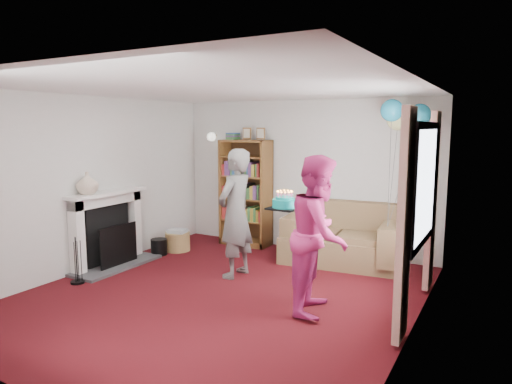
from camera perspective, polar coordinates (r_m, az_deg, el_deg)
The scene contains 16 objects.
ground at distance 5.80m, azimuth -4.39°, elevation -12.68°, with size 5.00×5.00×0.00m, color #33070E.
wall_back at distance 7.68m, azimuth 5.92°, elevation 2.05°, with size 4.50×0.02×2.50m, color silver.
wall_left at distance 6.99m, azimuth -20.14°, elevation 0.99°, with size 0.02×5.00×2.50m, color silver.
wall_right at distance 4.64m, azimuth 19.38°, elevation -2.39°, with size 0.02×5.00×2.50m, color silver.
ceiling at distance 5.44m, azimuth -4.68°, elevation 12.80°, with size 4.50×5.00×0.01m, color white.
fireplace at distance 7.11m, azimuth -17.77°, elevation -4.83°, with size 0.55×1.80×1.12m.
window_bay at distance 5.24m, azimuth 19.91°, elevation -1.77°, with size 0.14×2.02×2.20m.
wall_sconce at distance 8.37m, azimuth -5.57°, elevation 6.89°, with size 0.16×0.23×0.16m.
bookcase at distance 7.98m, azimuth -1.20°, elevation -0.18°, with size 0.87×0.42×2.05m.
sofa at distance 7.14m, azimuth 10.68°, elevation -5.93°, with size 1.72×0.91×0.91m.
wicker_basket at distance 7.80m, azimuth -9.76°, elevation -6.03°, with size 0.41×0.41×0.37m.
person_striped at distance 6.26m, azimuth -2.59°, elevation -2.69°, with size 0.65×0.42×1.77m, color black.
person_magenta at distance 5.13m, azimuth 7.93°, elevation -5.24°, with size 0.86×0.67×1.76m, color #B42464.
birthday_cake at distance 5.49m, azimuth 3.59°, elevation -1.44°, with size 0.35×0.35×0.22m.
balloons at distance 6.66m, azimuth 17.89°, elevation 9.13°, with size 0.63×0.68×1.76m.
mantel_vase at distance 6.78m, azimuth -20.34°, elevation 1.04°, with size 0.30×0.30×0.31m, color beige.
Camera 1 is at (3.02, -4.51, 2.06)m, focal length 32.00 mm.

